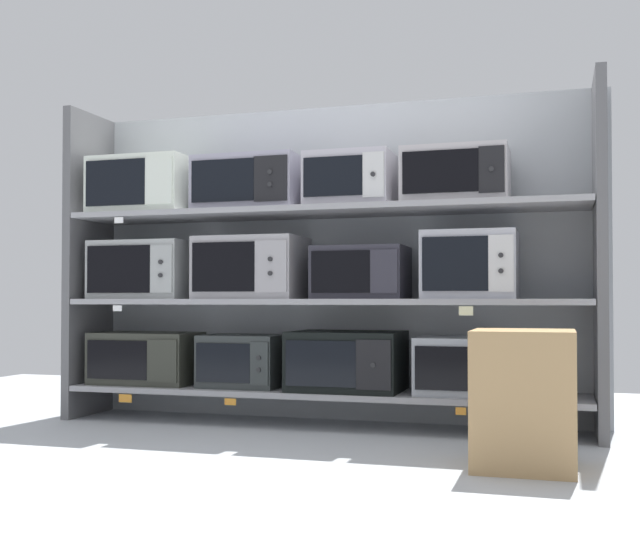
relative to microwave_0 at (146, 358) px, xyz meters
name	(u,v)px	position (x,y,z in m)	size (l,w,h in m)	color
ground	(249,465)	(1.03, -1.00, -0.34)	(6.75, 6.00, 0.02)	#B2B7BC
back_panel	(333,262)	(1.03, 0.25, 0.54)	(2.95, 0.04, 1.75)	#9EA3A8
upright_left	(89,264)	(-0.38, 0.00, 0.54)	(0.05, 0.46, 1.75)	#5B5B5E
upright_right	(600,256)	(2.43, 0.00, 0.54)	(0.05, 0.46, 1.75)	#5B5B5E
shelf_0	(320,392)	(1.03, 0.00, -0.16)	(2.75, 0.46, 0.03)	#99999E
microwave_0	(146,358)	(0.00, 0.00, 0.00)	(0.58, 0.35, 0.29)	#32342C
microwave_1	(243,361)	(0.59, 0.00, 0.00)	(0.43, 0.34, 0.28)	#2F3535
microwave_2	(347,361)	(1.17, 0.00, 0.01)	(0.58, 0.44, 0.31)	black
microwave_3	(463,366)	(1.78, 0.00, 0.00)	(0.46, 0.38, 0.29)	#9EA4AD
price_tag_0	(125,398)	(0.00, -0.23, -0.20)	(0.08, 0.00, 0.04)	orange
price_tag_1	(230,402)	(0.61, -0.23, -0.20)	(0.06, 0.00, 0.03)	orange
price_tag_2	(461,411)	(1.79, -0.23, -0.20)	(0.05, 0.00, 0.04)	orange
shelf_1	(320,302)	(1.03, 0.00, 0.32)	(2.75, 0.46, 0.03)	#99999E
microwave_4	(145,270)	(-0.01, 0.00, 0.50)	(0.55, 0.37, 0.33)	#A0A4A3
microwave_5	(252,268)	(0.64, 0.00, 0.50)	(0.56, 0.41, 0.34)	#9F9CA1
microwave_6	(361,273)	(1.25, 0.00, 0.47)	(0.47, 0.35, 0.27)	#2E2C37
microwave_7	(470,265)	(1.81, 0.00, 0.50)	(0.46, 0.38, 0.34)	#B2B4C0
price_tag_3	(117,308)	(-0.05, -0.23, 0.28)	(0.05, 0.00, 0.03)	white
price_tag_4	(466,311)	(1.82, -0.23, 0.28)	(0.07, 0.00, 0.04)	beige
shelf_2	(320,212)	(1.03, 0.00, 0.80)	(2.75, 0.46, 0.03)	#99999E
microwave_8	(146,187)	(-0.01, 0.00, 0.97)	(0.56, 0.41, 0.32)	silver
microwave_9	(249,184)	(0.62, 0.00, 0.96)	(0.57, 0.34, 0.30)	#9D9AAE
microwave_10	(351,181)	(1.20, 0.00, 0.95)	(0.45, 0.36, 0.28)	#B8B4C0
microwave_11	(456,176)	(1.75, 0.00, 0.95)	(0.52, 0.38, 0.28)	#B7B2B6
price_tag_5	(119,220)	(-0.04, -0.23, 0.76)	(0.05, 0.00, 0.03)	white
shipping_carton	(524,399)	(2.10, -0.78, -0.06)	(0.39, 0.39, 0.54)	tan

